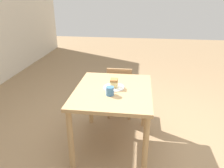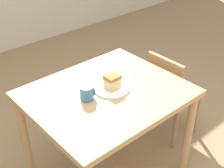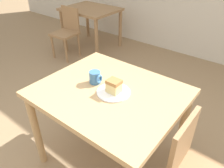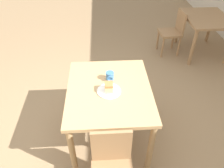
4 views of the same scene
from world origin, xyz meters
name	(u,v)px [view 1 (image 1 of 4)]	position (x,y,z in m)	size (l,w,h in m)	color
ground_plane	(147,149)	(0.00, 0.00, 0.00)	(14.00, 14.00, 0.00)	#997A56
dining_table_near	(113,98)	(0.04, 0.43, 0.66)	(1.03, 0.87, 0.77)	tan
chair_near_window	(120,90)	(0.75, 0.41, 0.45)	(0.37, 0.37, 0.81)	#9E754C
plate	(114,87)	(0.08, 0.42, 0.77)	(0.24, 0.24, 0.01)	white
cake_slice	(114,83)	(0.09, 0.42, 0.83)	(0.10, 0.08, 0.10)	#E0C67F
coffee_mug	(110,91)	(-0.11, 0.44, 0.81)	(0.09, 0.09, 0.09)	teal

